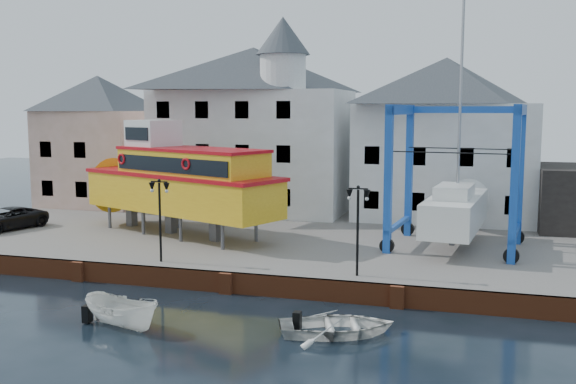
# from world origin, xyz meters

# --- Properties ---
(ground) EXTENTS (140.00, 140.00, 0.00)m
(ground) POSITION_xyz_m (0.00, 0.00, 0.00)
(ground) COLOR black
(ground) RESTS_ON ground
(hardstanding) EXTENTS (44.00, 22.00, 1.00)m
(hardstanding) POSITION_xyz_m (0.00, 11.00, 0.50)
(hardstanding) COLOR #68615D
(hardstanding) RESTS_ON ground
(quay_wall) EXTENTS (44.00, 0.47, 1.00)m
(quay_wall) POSITION_xyz_m (-0.00, 0.10, 0.50)
(quay_wall) COLOR brown
(quay_wall) RESTS_ON ground
(building_pink) EXTENTS (8.00, 7.00, 10.30)m
(building_pink) POSITION_xyz_m (-18.00, 18.00, 6.15)
(building_pink) COLOR tan
(building_pink) RESTS_ON hardstanding
(building_white_main) EXTENTS (14.00, 8.30, 14.00)m
(building_white_main) POSITION_xyz_m (-4.87, 18.39, 7.34)
(building_white_main) COLOR silver
(building_white_main) RESTS_ON hardstanding
(building_white_right) EXTENTS (12.00, 8.00, 11.20)m
(building_white_right) POSITION_xyz_m (9.00, 19.00, 6.60)
(building_white_right) COLOR silver
(building_white_right) RESTS_ON hardstanding
(lamp_post_left) EXTENTS (1.12, 0.32, 4.20)m
(lamp_post_left) POSITION_xyz_m (-4.00, 1.20, 4.17)
(lamp_post_left) COLOR black
(lamp_post_left) RESTS_ON hardstanding
(lamp_post_right) EXTENTS (1.12, 0.32, 4.20)m
(lamp_post_right) POSITION_xyz_m (6.00, 1.20, 4.17)
(lamp_post_right) COLOR black
(lamp_post_right) RESTS_ON hardstanding
(tour_boat) EXTENTS (16.22, 9.74, 6.97)m
(tour_boat) POSITION_xyz_m (-6.90, 8.22, 4.29)
(tour_boat) COLOR #59595E
(tour_boat) RESTS_ON hardstanding
(travel_lift) EXTENTS (7.66, 10.26, 15.17)m
(travel_lift) POSITION_xyz_m (10.23, 9.46, 3.52)
(travel_lift) COLOR #1A459D
(travel_lift) RESTS_ON hardstanding
(van) EXTENTS (3.65, 5.44, 1.39)m
(van) POSITION_xyz_m (-17.54, 6.42, 1.69)
(van) COLOR black
(van) RESTS_ON hardstanding
(motorboat_a) EXTENTS (4.02, 2.45, 1.46)m
(motorboat_a) POSITION_xyz_m (-2.24, -5.57, 0.00)
(motorboat_a) COLOR white
(motorboat_a) RESTS_ON ground
(motorboat_b) EXTENTS (5.30, 4.55, 0.93)m
(motorboat_b) POSITION_xyz_m (6.16, -4.00, 0.00)
(motorboat_b) COLOR white
(motorboat_b) RESTS_ON ground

